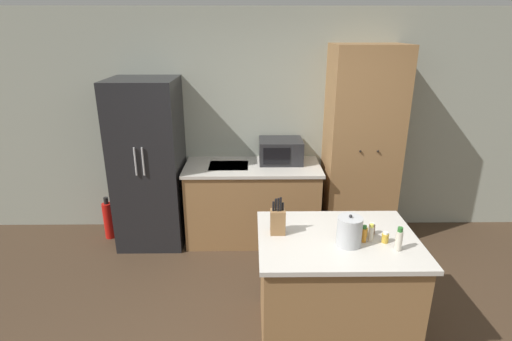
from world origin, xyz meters
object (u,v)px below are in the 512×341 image
object	(u,v)px
pantry_cabinet	(361,147)
spice_bottle_short_red	(364,234)
fire_extinguisher	(109,220)
spice_bottle_green_herb	(371,233)
spice_bottle_pale_salt	(363,232)
microwave	(281,151)
spice_bottle_orange_cap	(372,229)
spice_bottle_amber_oil	(385,238)
spice_bottle_tall_dark	(399,240)
kettle	(349,231)
refrigerator	(149,164)
knife_block	(278,221)

from	to	relation	value
pantry_cabinet	spice_bottle_short_red	bearing A→B (deg)	-103.61
spice_bottle_short_red	fire_extinguisher	distance (m)	3.13
spice_bottle_green_herb	spice_bottle_pale_salt	bearing A→B (deg)	114.54
microwave	spice_bottle_orange_cap	size ratio (longest dim) A/B	5.34
microwave	spice_bottle_pale_salt	size ratio (longest dim) A/B	6.04
spice_bottle_green_herb	spice_bottle_orange_cap	world-z (taller)	spice_bottle_green_herb
spice_bottle_amber_oil	spice_bottle_tall_dark	bearing A→B (deg)	-62.20
pantry_cabinet	spice_bottle_orange_cap	distance (m)	1.68
spice_bottle_tall_dark	spice_bottle_pale_salt	distance (m)	0.28
spice_bottle_orange_cap	fire_extinguisher	distance (m)	3.14
spice_bottle_pale_salt	kettle	size ratio (longest dim) A/B	0.34
pantry_cabinet	kettle	size ratio (longest dim) A/B	9.34
refrigerator	spice_bottle_short_red	distance (m)	2.59
pantry_cabinet	spice_bottle_tall_dark	bearing A→B (deg)	-96.53
spice_bottle_tall_dark	kettle	world-z (taller)	kettle
pantry_cabinet	spice_bottle_orange_cap	xyz separation A→B (m)	(-0.33, -1.64, -0.16)
microwave	kettle	xyz separation A→B (m)	(0.36, -1.87, -0.02)
spice_bottle_amber_oil	kettle	xyz separation A→B (m)	(-0.27, -0.03, 0.07)
microwave	knife_block	size ratio (longest dim) A/B	1.64
spice_bottle_orange_cap	kettle	xyz separation A→B (m)	(-0.21, -0.15, 0.06)
spice_bottle_short_red	spice_bottle_orange_cap	distance (m)	0.14
spice_bottle_green_herb	kettle	bearing A→B (deg)	-164.22
spice_bottle_tall_dark	fire_extinguisher	xyz separation A→B (m)	(-2.72, 1.84, -0.76)
spice_bottle_short_red	spice_bottle_orange_cap	bearing A→B (deg)	50.98
knife_block	spice_bottle_short_red	xyz separation A→B (m)	(0.62, -0.13, -0.04)
knife_block	spice_bottle_pale_salt	size ratio (longest dim) A/B	3.69
spice_bottle_tall_dark	spice_bottle_amber_oil	xyz separation A→B (m)	(-0.06, 0.11, -0.04)
microwave	spice_bottle_orange_cap	world-z (taller)	microwave
knife_block	spice_bottle_green_herb	bearing A→B (deg)	-10.43
refrigerator	microwave	size ratio (longest dim) A/B	3.84
fire_extinguisher	spice_bottle_tall_dark	bearing A→B (deg)	-34.09
refrigerator	knife_block	xyz separation A→B (m)	(1.34, -1.56, 0.07)
spice_bottle_tall_dark	spice_bottle_orange_cap	size ratio (longest dim) A/B	1.93
kettle	spice_bottle_short_red	bearing A→B (deg)	18.53
refrigerator	knife_block	bearing A→B (deg)	-49.35
spice_bottle_pale_salt	kettle	distance (m)	0.20
spice_bottle_orange_cap	spice_bottle_short_red	bearing A→B (deg)	-129.02
spice_bottle_tall_dark	spice_bottle_short_red	size ratio (longest dim) A/B	1.36
fire_extinguisher	microwave	bearing A→B (deg)	3.14
spice_bottle_short_red	spice_bottle_orange_cap	xyz separation A→B (m)	(0.09, 0.11, -0.02)
spice_bottle_orange_cap	kettle	bearing A→B (deg)	-144.13
refrigerator	spice_bottle_green_herb	xyz separation A→B (m)	(2.01, -1.69, 0.04)
spice_bottle_amber_oil	spice_bottle_green_herb	distance (m)	0.11
pantry_cabinet	spice_bottle_short_red	distance (m)	1.81
refrigerator	spice_bottle_green_herb	size ratio (longest dim) A/B	13.65
refrigerator	kettle	world-z (taller)	refrigerator
spice_bottle_pale_salt	spice_bottle_orange_cap	bearing A→B (deg)	23.11
pantry_cabinet	spice_bottle_orange_cap	size ratio (longest dim) A/B	24.22
spice_bottle_pale_salt	spice_bottle_tall_dark	bearing A→B (deg)	-46.52
knife_block	spice_bottle_orange_cap	xyz separation A→B (m)	(0.71, -0.02, -0.06)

